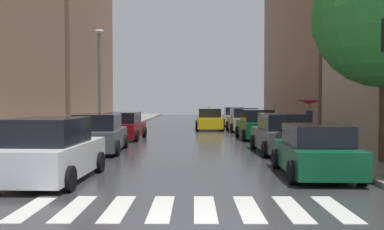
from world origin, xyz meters
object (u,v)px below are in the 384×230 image
Objects in this scene: parked_car_right_second at (281,134)px; parked_car_right_third at (256,125)px; parked_car_left_third at (124,127)px; pedestrian_foreground at (309,110)px; parked_car_left_second at (99,134)px; parked_car_right_fourth at (243,120)px; parked_car_left_nearest at (51,152)px; parked_car_right_nearest at (315,152)px; parked_car_right_fifth at (233,117)px; taxi_midroad at (209,120)px; lamp_post_left at (99,74)px.

parked_car_right_third reaches higher than parked_car_right_second.
pedestrian_foreground is (9.86, -2.82, 1.01)m from parked_car_left_third.
parked_car_right_third is (7.66, 0.41, 0.06)m from parked_car_left_third.
parked_car_right_fourth is at bearing -33.69° from parked_car_left_second.
parked_car_left_second is 1.02× the size of parked_car_right_fourth.
parked_car_left_nearest is 7.62m from parked_car_right_nearest.
parked_car_right_fifth reaches higher than parked_car_left_third.
parked_car_left_third is 0.93× the size of parked_car_right_fifth.
parked_car_left_third is 9.67m from taxi_midroad.
lamp_post_left is at bearing 9.95° from parked_car_left_second.
parked_car_left_third is 3.88m from lamp_post_left.
taxi_midroad is at bearing 43.89° from lamp_post_left.
parked_car_right_nearest is 25.18m from parked_car_right_fifth.
parked_car_left_second is 10.07m from parked_car_right_third.
parked_car_left_second reaches higher than parked_car_right_nearest.
pedestrian_foreground is at bearing -147.46° from parked_car_right_third.
parked_car_right_second is at bearing 179.22° from parked_car_right_third.
parked_car_left_second is 1.04× the size of parked_car_left_third.
taxi_midroad reaches higher than parked_car_left_nearest.
lamp_post_left is at bearing 133.39° from taxi_midroad.
taxi_midroad is (-2.43, 1.52, -0.03)m from parked_car_right_fourth.
parked_car_left_second is at bearing -139.86° from pedestrian_foreground.
parked_car_right_third is 8.13m from taxi_midroad.
parked_car_right_second is at bearing 178.50° from parked_car_right_fourth.
parked_car_left_nearest is at bearing 164.57° from parked_car_right_fifth.
parked_car_right_second reaches higher than parked_car_right_fifth.
parked_car_right_fifth reaches higher than parked_car_right_nearest.
parked_car_left_second is 7.87m from parked_car_right_second.
parked_car_left_third is at bearing 151.30° from parked_car_right_fifth.
parked_car_left_nearest is 1.07× the size of parked_car_right_nearest.
pedestrian_foreground is (2.24, -9.46, 0.96)m from parked_car_right_fourth.
lamp_post_left is (-9.39, 1.09, 3.08)m from parked_car_right_third.
lamp_post_left reaches higher than parked_car_right_third.
parked_car_right_third reaches higher than parked_car_right_fourth.
parked_car_left_nearest is 0.96× the size of parked_car_right_third.
parked_car_left_second is 1.08× the size of parked_car_right_nearest.
parked_car_right_third is (7.60, 13.01, -0.02)m from parked_car_left_nearest.
parked_car_right_fourth is 6.78m from parked_car_right_fifth.
parked_car_right_third is (0.02, 12.17, 0.07)m from parked_car_right_nearest.
lamp_post_left is (-1.63, 7.51, 3.10)m from parked_car_left_second.
pedestrian_foreground reaches higher than parked_car_left_third.
parked_car_right_fifth is at bearing 52.15° from lamp_post_left.
parked_car_right_nearest is 9.27m from pedestrian_foreground.
taxi_midroad is at bearing 156.63° from parked_car_right_fifth.
parked_car_right_nearest is 18.40m from parked_car_right_fourth.
parked_car_left_second reaches higher than parked_car_right_fifth.
parked_car_right_third is at bearing -0.59° from parked_car_right_second.
taxi_midroad is (-2.58, 14.37, -0.02)m from parked_car_right_second.
parked_car_right_second is at bearing -48.00° from parked_car_left_nearest.
lamp_post_left reaches higher than parked_car_left_third.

